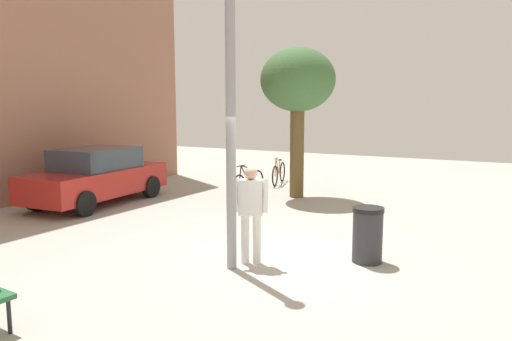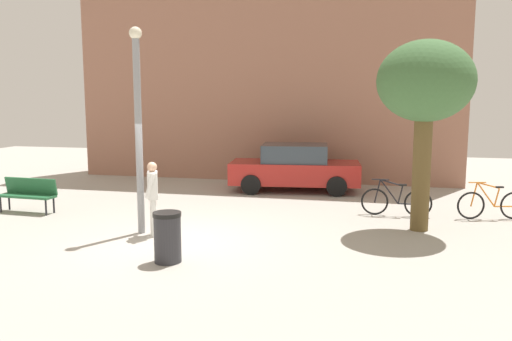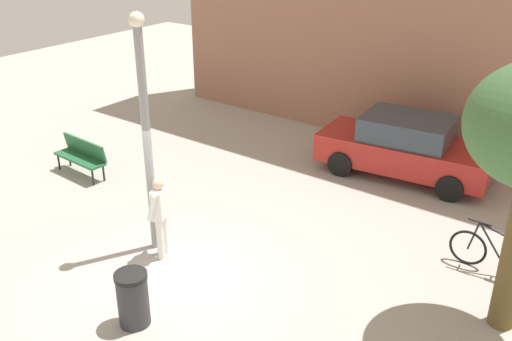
% 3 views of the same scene
% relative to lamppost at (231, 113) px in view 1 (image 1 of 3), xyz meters
% --- Properties ---
extents(ground_plane, '(36.00, 36.00, 0.00)m').
position_rel_lamppost_xyz_m(ground_plane, '(1.07, -0.48, -2.55)').
color(ground_plane, '#A8A399').
extents(lamppost, '(0.28, 0.28, 4.61)m').
position_rel_lamppost_xyz_m(lamppost, '(0.00, 0.00, 0.00)').
color(lamppost, gray).
rests_on(lamppost, ground_plane).
extents(person_by_lamppost, '(0.45, 0.63, 1.67)m').
position_rel_lamppost_xyz_m(person_by_lamppost, '(0.37, -0.15, -1.59)').
color(person_by_lamppost, white).
rests_on(person_by_lamppost, ground_plane).
extents(plaza_tree, '(2.18, 2.18, 4.38)m').
position_rel_lamppost_xyz_m(plaza_tree, '(6.23, 1.71, 0.79)').
color(plaza_tree, brown).
rests_on(plaza_tree, ground_plane).
extents(bicycle_orange, '(1.77, 0.47, 0.97)m').
position_rel_lamppost_xyz_m(bicycle_orange, '(8.11, 3.26, -2.17)').
color(bicycle_orange, black).
rests_on(bicycle_orange, ground_plane).
extents(bicycle_black, '(1.81, 0.08, 0.97)m').
position_rel_lamppost_xyz_m(bicycle_black, '(5.74, 3.09, -2.17)').
color(bicycle_black, black).
rests_on(bicycle_black, ground_plane).
extents(parked_car_red, '(4.36, 2.17, 1.55)m').
position_rel_lamppost_xyz_m(parked_car_red, '(2.59, 6.09, -1.78)').
color(parked_car_red, '#AD231E').
rests_on(parked_car_red, ground_plane).
extents(trash_bin, '(0.53, 0.53, 0.96)m').
position_rel_lamppost_xyz_m(trash_bin, '(1.42, -1.86, -2.07)').
color(trash_bin, '#2D2D33').
rests_on(trash_bin, ground_plane).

